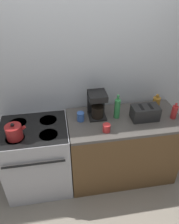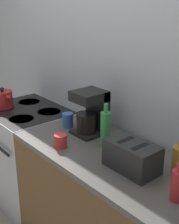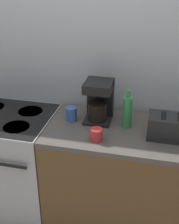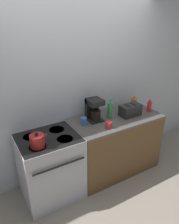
{
  "view_description": "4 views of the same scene",
  "coord_description": "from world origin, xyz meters",
  "px_view_note": "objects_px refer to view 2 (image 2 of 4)",
  "views": [
    {
      "loc": [
        -0.27,
        -1.62,
        2.41
      ],
      "look_at": [
        0.06,
        0.35,
        1.03
      ],
      "focal_mm": 35.0,
      "sensor_mm": 36.0,
      "label": 1
    },
    {
      "loc": [
        1.73,
        -0.89,
        1.84
      ],
      "look_at": [
        0.17,
        0.41,
        1.08
      ],
      "focal_mm": 50.0,
      "sensor_mm": 36.0,
      "label": 2
    },
    {
      "loc": [
        0.58,
        -1.64,
        2.06
      ],
      "look_at": [
        0.11,
        0.34,
        1.01
      ],
      "focal_mm": 50.0,
      "sensor_mm": 36.0,
      "label": 3
    },
    {
      "loc": [
        -1.29,
        -1.91,
        2.34
      ],
      "look_at": [
        0.03,
        0.34,
        1.1
      ],
      "focal_mm": 35.0,
      "sensor_mm": 36.0,
      "label": 4
    }
  ],
  "objects_px": {
    "cup_red": "(61,141)",
    "coffee_maker": "(92,111)",
    "kettle": "(3,99)",
    "bottle_green": "(105,129)",
    "bottle_red": "(178,185)",
    "toaster": "(132,156)",
    "stove": "(29,155)",
    "cup_blue": "(68,120)"
  },
  "relations": [
    {
      "from": "coffee_maker",
      "to": "bottle_red",
      "type": "distance_m",
      "value": 0.89
    },
    {
      "from": "stove",
      "to": "cup_red",
      "type": "distance_m",
      "value": 0.94
    },
    {
      "from": "bottle_green",
      "to": "cup_red",
      "type": "xyz_separation_m",
      "value": [
        -0.18,
        -0.23,
        -0.08
      ]
    },
    {
      "from": "stove",
      "to": "cup_blue",
      "type": "xyz_separation_m",
      "value": [
        0.54,
        0.06,
        0.5
      ]
    },
    {
      "from": "coffee_maker",
      "to": "bottle_green",
      "type": "height_order",
      "value": "coffee_maker"
    },
    {
      "from": "coffee_maker",
      "to": "cup_blue",
      "type": "distance_m",
      "value": 0.24
    },
    {
      "from": "toaster",
      "to": "cup_red",
      "type": "height_order",
      "value": "toaster"
    },
    {
      "from": "coffee_maker",
      "to": "cup_red",
      "type": "height_order",
      "value": "coffee_maker"
    },
    {
      "from": "bottle_green",
      "to": "cup_red",
      "type": "distance_m",
      "value": 0.3
    },
    {
      "from": "bottle_red",
      "to": "cup_blue",
      "type": "height_order",
      "value": "bottle_red"
    },
    {
      "from": "kettle",
      "to": "bottle_green",
      "type": "bearing_deg",
      "value": 9.15
    },
    {
      "from": "cup_red",
      "to": "kettle",
      "type": "bearing_deg",
      "value": 176.94
    },
    {
      "from": "kettle",
      "to": "bottle_green",
      "type": "height_order",
      "value": "bottle_green"
    },
    {
      "from": "bottle_red",
      "to": "kettle",
      "type": "bearing_deg",
      "value": -178.12
    },
    {
      "from": "cup_red",
      "to": "bottle_green",
      "type": "bearing_deg",
      "value": 52.9
    },
    {
      "from": "stove",
      "to": "cup_red",
      "type": "height_order",
      "value": "cup_red"
    },
    {
      "from": "stove",
      "to": "bottle_red",
      "type": "xyz_separation_m",
      "value": [
        1.61,
        -0.07,
        0.53
      ]
    },
    {
      "from": "bottle_green",
      "to": "cup_blue",
      "type": "xyz_separation_m",
      "value": [
        -0.42,
        0.0,
        -0.07
      ]
    },
    {
      "from": "bottle_red",
      "to": "cup_red",
      "type": "height_order",
      "value": "bottle_red"
    },
    {
      "from": "coffee_maker",
      "to": "cup_red",
      "type": "relative_size",
      "value": 3.6
    },
    {
      "from": "kettle",
      "to": "bottle_red",
      "type": "bearing_deg",
      "value": 1.88
    },
    {
      "from": "stove",
      "to": "toaster",
      "type": "relative_size",
      "value": 2.97
    },
    {
      "from": "bottle_red",
      "to": "cup_blue",
      "type": "distance_m",
      "value": 1.07
    },
    {
      "from": "kettle",
      "to": "toaster",
      "type": "bearing_deg",
      "value": 4.04
    },
    {
      "from": "cup_red",
      "to": "coffee_maker",
      "type": "bearing_deg",
      "value": 98.98
    },
    {
      "from": "kettle",
      "to": "cup_red",
      "type": "height_order",
      "value": "kettle"
    },
    {
      "from": "toaster",
      "to": "cup_blue",
      "type": "height_order",
      "value": "toaster"
    },
    {
      "from": "kettle",
      "to": "bottle_green",
      "type": "distance_m",
      "value": 1.14
    },
    {
      "from": "coffee_maker",
      "to": "bottle_red",
      "type": "relative_size",
      "value": 1.59
    },
    {
      "from": "cup_blue",
      "to": "cup_red",
      "type": "distance_m",
      "value": 0.34
    },
    {
      "from": "cup_blue",
      "to": "bottle_red",
      "type": "bearing_deg",
      "value": -6.85
    },
    {
      "from": "bottle_red",
      "to": "cup_blue",
      "type": "xyz_separation_m",
      "value": [
        -1.07,
        0.13,
        -0.03
      ]
    },
    {
      "from": "bottle_green",
      "to": "bottle_red",
      "type": "distance_m",
      "value": 0.66
    },
    {
      "from": "coffee_maker",
      "to": "bottle_red",
      "type": "xyz_separation_m",
      "value": [
        0.87,
        -0.19,
        -0.08
      ]
    },
    {
      "from": "stove",
      "to": "kettle",
      "type": "xyz_separation_m",
      "value": [
        -0.16,
        -0.12,
        0.52
      ]
    },
    {
      "from": "bottle_green",
      "to": "cup_red",
      "type": "bearing_deg",
      "value": -127.1
    },
    {
      "from": "toaster",
      "to": "coffee_maker",
      "type": "bearing_deg",
      "value": 164.13
    },
    {
      "from": "stove",
      "to": "coffee_maker",
      "type": "height_order",
      "value": "coffee_maker"
    },
    {
      "from": "toaster",
      "to": "cup_blue",
      "type": "relative_size",
      "value": 2.89
    },
    {
      "from": "stove",
      "to": "cup_red",
      "type": "xyz_separation_m",
      "value": [
        0.79,
        -0.17,
        0.49
      ]
    },
    {
      "from": "stove",
      "to": "cup_blue",
      "type": "height_order",
      "value": "cup_blue"
    },
    {
      "from": "bottle_red",
      "to": "cup_red",
      "type": "xyz_separation_m",
      "value": [
        -0.82,
        -0.11,
        -0.04
      ]
    }
  ]
}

